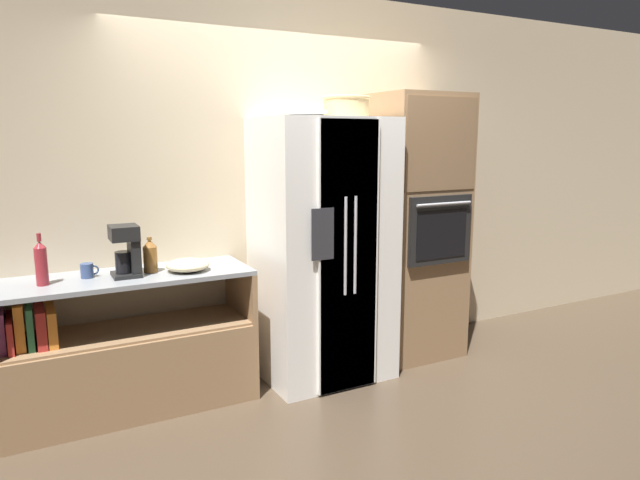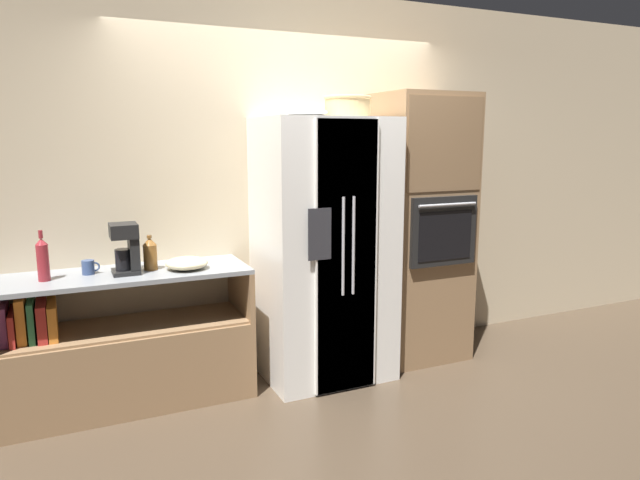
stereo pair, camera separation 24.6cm
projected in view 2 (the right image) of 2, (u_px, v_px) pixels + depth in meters
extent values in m
plane|color=#4C3D2D|center=(307.00, 377.00, 4.21)|extent=(20.00, 20.00, 0.00)
cube|color=beige|center=(285.00, 183.00, 4.33)|extent=(12.00, 0.06, 2.80)
cube|color=#93704C|center=(131.00, 365.00, 3.77)|extent=(1.57, 0.55, 0.52)
cube|color=#93704C|center=(128.00, 326.00, 3.72)|extent=(1.50, 0.51, 0.02)
cube|color=#93704C|center=(241.00, 290.00, 4.00)|extent=(0.04, 0.55, 0.34)
cube|color=gray|center=(125.00, 275.00, 3.66)|extent=(1.57, 0.55, 0.03)
cube|color=#934784|center=(4.00, 323.00, 3.38)|extent=(0.05, 0.27, 0.24)
cube|color=#B72D28|center=(13.00, 326.00, 3.41)|extent=(0.03, 0.32, 0.19)
cube|color=orange|center=(21.00, 318.00, 3.42)|extent=(0.05, 0.26, 0.27)
cube|color=#337A4C|center=(32.00, 319.00, 3.44)|extent=(0.04, 0.29, 0.25)
cube|color=#B72D28|center=(42.00, 320.00, 3.47)|extent=(0.05, 0.31, 0.23)
cube|color=orange|center=(53.00, 319.00, 3.49)|extent=(0.05, 0.31, 0.22)
cube|color=white|center=(324.00, 250.00, 4.13)|extent=(0.90, 0.71, 1.88)
cube|color=white|center=(346.00, 260.00, 3.80)|extent=(0.44, 0.02, 1.84)
cube|color=white|center=(347.00, 259.00, 3.80)|extent=(0.44, 0.02, 1.84)
cylinder|color=#B2B2B7|center=(343.00, 247.00, 3.75)|extent=(0.02, 0.02, 0.66)
cylinder|color=#B2B2B7|center=(353.00, 246.00, 3.78)|extent=(0.02, 0.02, 0.66)
cube|color=#2D2D33|center=(320.00, 234.00, 3.67)|extent=(0.16, 0.01, 0.34)
cube|color=#93704C|center=(418.00, 228.00, 4.50)|extent=(0.69, 0.62, 2.07)
cube|color=black|center=(444.00, 231.00, 4.20)|extent=(0.56, 0.04, 0.51)
cube|color=black|center=(445.00, 236.00, 4.19)|extent=(0.46, 0.01, 0.36)
cylinder|color=#B2B2B7|center=(448.00, 205.00, 4.13)|extent=(0.50, 0.02, 0.02)
cube|color=olive|center=(446.00, 144.00, 4.10)|extent=(0.65, 0.01, 0.68)
cylinder|color=tan|center=(348.00, 108.00, 3.95)|extent=(0.31, 0.31, 0.13)
torus|color=tan|center=(348.00, 98.00, 3.94)|extent=(0.33, 0.33, 0.03)
ellipsoid|color=white|center=(306.00, 112.00, 3.81)|extent=(0.28, 0.28, 0.06)
cylinder|color=brown|center=(150.00, 257.00, 3.71)|extent=(0.09, 0.09, 0.17)
cone|color=brown|center=(149.00, 241.00, 3.69)|extent=(0.09, 0.09, 0.05)
cylinder|color=brown|center=(149.00, 237.00, 3.69)|extent=(0.03, 0.03, 0.02)
cylinder|color=maroon|center=(43.00, 263.00, 3.42)|extent=(0.07, 0.07, 0.22)
cone|color=maroon|center=(41.00, 241.00, 3.40)|extent=(0.07, 0.07, 0.04)
cylinder|color=maroon|center=(41.00, 234.00, 3.39)|extent=(0.02, 0.02, 0.05)
cylinder|color=#384C7A|center=(88.00, 267.00, 3.60)|extent=(0.08, 0.08, 0.09)
torus|color=#384C7A|center=(95.00, 267.00, 3.61)|extent=(0.06, 0.01, 0.06)
ellipsoid|color=beige|center=(187.00, 263.00, 3.74)|extent=(0.28, 0.28, 0.08)
cube|color=black|center=(126.00, 272.00, 3.62)|extent=(0.17, 0.19, 0.02)
cylinder|color=black|center=(123.00, 260.00, 3.60)|extent=(0.10, 0.10, 0.13)
cube|color=black|center=(134.00, 248.00, 3.62)|extent=(0.06, 0.16, 0.32)
cube|color=black|center=(124.00, 231.00, 3.58)|extent=(0.17, 0.19, 0.09)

